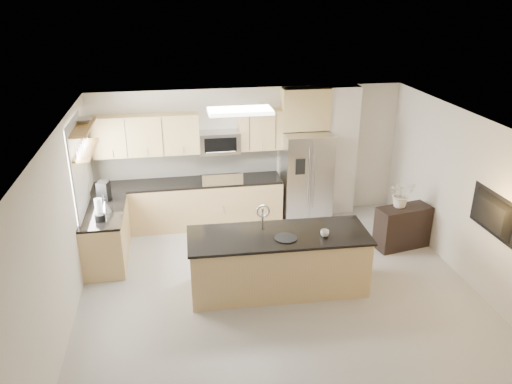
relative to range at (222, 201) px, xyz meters
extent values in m
plane|color=#A09E99|center=(0.60, -2.92, -0.47)|extent=(6.50, 6.50, 0.00)
cube|color=silver|center=(0.60, -2.92, 2.13)|extent=(6.00, 6.50, 0.02)
cube|color=beige|center=(0.60, 0.33, 0.83)|extent=(6.00, 0.02, 2.60)
cube|color=beige|center=(-2.40, -2.92, 0.83)|extent=(0.02, 6.50, 2.60)
cube|color=beige|center=(3.60, -2.92, 0.83)|extent=(0.02, 6.50, 2.60)
cube|color=tan|center=(-0.63, 0.00, -0.03)|extent=(3.55, 0.65, 0.88)
cube|color=black|center=(-0.63, 0.00, 0.43)|extent=(3.55, 0.66, 0.04)
cube|color=beige|center=(-0.63, 0.32, 0.71)|extent=(3.55, 0.02, 0.52)
cube|color=tan|center=(-2.07, -1.07, -0.03)|extent=(0.65, 1.50, 0.88)
cube|color=black|center=(-2.07, -1.07, 0.43)|extent=(0.66, 1.50, 0.04)
cube|color=black|center=(0.00, 0.00, -0.02)|extent=(0.76, 0.64, 0.90)
cube|color=black|center=(0.00, 0.00, 0.44)|extent=(0.76, 0.62, 0.03)
cube|color=#B1B1B3|center=(0.00, -0.30, 0.56)|extent=(0.76, 0.04, 0.22)
cube|color=tan|center=(-1.34, 0.16, 1.35)|extent=(1.92, 0.33, 0.75)
cube|color=tan|center=(0.79, 0.16, 1.35)|extent=(0.82, 0.33, 0.75)
cube|color=#B1B1B3|center=(0.00, 0.13, 1.16)|extent=(0.76, 0.40, 0.40)
cube|color=black|center=(0.00, -0.07, 1.16)|extent=(0.60, 0.02, 0.28)
cube|color=#B1B1B3|center=(1.66, -0.05, 0.42)|extent=(0.92, 0.75, 1.78)
cube|color=gray|center=(1.66, -0.43, 0.42)|extent=(0.02, 0.01, 1.69)
cube|color=black|center=(1.44, -0.44, 0.78)|extent=(0.18, 0.03, 0.30)
cube|color=silver|center=(2.42, 0.18, 0.83)|extent=(0.60, 0.30, 2.60)
cube|color=white|center=(-2.38, -1.07, 1.18)|extent=(0.03, 1.05, 1.55)
cube|color=silver|center=(-2.37, -1.07, 1.18)|extent=(0.03, 1.15, 1.65)
cube|color=olive|center=(-2.25, -0.97, 1.48)|extent=(0.30, 1.20, 0.04)
cube|color=olive|center=(-2.25, -0.97, 1.85)|extent=(0.30, 1.20, 0.04)
cube|color=white|center=(0.20, -1.32, 2.09)|extent=(1.00, 0.50, 0.06)
cube|color=tan|center=(0.60, -2.44, -0.02)|extent=(2.68, 1.00, 0.90)
cube|color=black|center=(0.60, -2.44, 0.44)|extent=(2.74, 1.06, 0.04)
cube|color=black|center=(0.40, -2.44, 0.43)|extent=(0.56, 0.41, 0.01)
cylinder|color=#B1B1B3|center=(0.40, -2.21, 0.63)|extent=(0.03, 0.03, 0.34)
torus|color=#B1B1B3|center=(0.40, -2.27, 0.78)|extent=(0.21, 0.03, 0.21)
cube|color=black|center=(3.07, -1.49, -0.09)|extent=(1.02, 0.58, 0.77)
imported|color=silver|center=(1.26, -2.61, 0.52)|extent=(0.16, 0.16, 0.10)
cylinder|color=black|center=(0.67, -2.59, 0.47)|extent=(0.44, 0.44, 0.02)
cylinder|color=black|center=(-2.07, -1.47, 0.50)|extent=(0.16, 0.16, 0.11)
cylinder|color=silver|center=(-2.07, -1.47, 0.69)|extent=(0.12, 0.12, 0.27)
cone|color=#B1B1B3|center=(-2.02, -1.14, 0.55)|extent=(0.19, 0.19, 0.20)
cylinder|color=black|center=(-2.02, -1.14, 0.66)|extent=(0.04, 0.04, 0.04)
cube|color=black|center=(-2.09, -0.64, 0.62)|extent=(0.23, 0.26, 0.34)
cylinder|color=#B1B1B3|center=(-2.09, -0.70, 0.54)|extent=(0.11, 0.11, 0.12)
imported|color=#B1B1B3|center=(-2.25, -0.76, 1.91)|extent=(0.39, 0.39, 0.09)
imported|color=silver|center=(3.01, -1.42, 0.65)|extent=(0.69, 0.61, 0.71)
imported|color=black|center=(3.51, -3.12, 0.88)|extent=(0.14, 1.08, 0.62)
camera|label=1|loc=(-0.85, -8.90, 3.90)|focal=35.00mm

